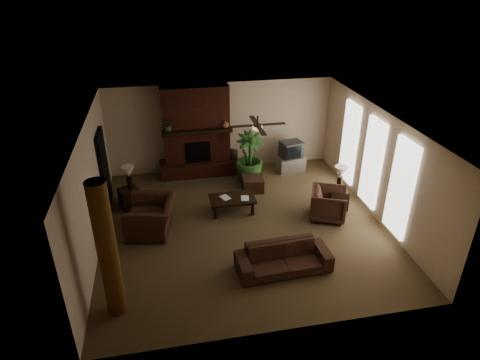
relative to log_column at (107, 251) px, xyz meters
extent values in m
plane|color=brown|center=(2.95, 2.40, -1.40)|extent=(7.00, 7.00, 0.00)
plane|color=silver|center=(2.95, 2.40, 1.40)|extent=(7.00, 7.00, 0.00)
plane|color=#CDB494|center=(2.95, 5.90, 0.00)|extent=(7.00, 0.00, 7.00)
plane|color=#CDB494|center=(2.95, -1.10, 0.00)|extent=(7.00, 0.00, 7.00)
plane|color=#CDB494|center=(-0.55, 2.40, 0.00)|extent=(0.00, 7.00, 7.00)
plane|color=#CDB494|center=(6.45, 2.40, 0.00)|extent=(0.00, 7.00, 7.00)
cube|color=#532216|center=(2.15, 5.65, 0.00)|extent=(2.00, 0.50, 2.80)
cube|color=#532216|center=(2.15, 5.55, -1.17)|extent=(2.40, 0.70, 0.45)
cube|color=black|center=(2.15, 5.39, -0.58)|extent=(0.75, 0.04, 0.65)
cube|color=black|center=(2.15, 5.37, 0.10)|extent=(2.10, 0.28, 0.12)
cube|color=white|center=(6.40, 4.00, -0.05)|extent=(0.08, 0.85, 2.35)
cube|color=white|center=(6.40, 2.60, -0.05)|extent=(0.08, 0.85, 2.35)
cube|color=white|center=(6.40, 1.20, -0.05)|extent=(0.08, 0.85, 2.35)
cylinder|color=brown|center=(0.00, 0.00, 0.00)|extent=(0.36, 0.36, 2.80)
cube|color=black|center=(-0.49, 4.20, -0.35)|extent=(0.10, 1.00, 2.10)
cylinder|color=black|center=(3.35, 2.70, 1.28)|extent=(0.04, 0.04, 0.24)
cylinder|color=black|center=(3.35, 2.70, 1.16)|extent=(0.20, 0.20, 0.06)
ellipsoid|color=#F2BF72|center=(3.35, 2.70, 1.10)|extent=(0.26, 0.26, 0.14)
cube|color=black|center=(3.75, 2.70, 1.17)|extent=(0.55, 0.12, 0.01)
cube|color=black|center=(2.95, 2.70, 1.17)|extent=(0.55, 0.12, 0.01)
cube|color=black|center=(3.35, 3.10, 1.17)|extent=(0.12, 0.55, 0.01)
cube|color=black|center=(3.35, 2.30, 1.17)|extent=(0.12, 0.55, 0.01)
imported|color=#43281C|center=(3.47, 0.55, -1.00)|extent=(2.06, 0.69, 0.79)
imported|color=#43281C|center=(0.68, 2.60, -0.84)|extent=(1.04, 1.40, 1.11)
imported|color=#43281C|center=(5.20, 2.34, -0.95)|extent=(1.10, 1.13, 0.90)
cube|color=black|center=(2.80, 3.10, -1.00)|extent=(1.20, 0.70, 0.06)
cube|color=black|center=(2.30, 2.85, -1.21)|extent=(0.07, 0.07, 0.37)
cube|color=black|center=(3.30, 2.85, -1.21)|extent=(0.07, 0.07, 0.37)
cube|color=black|center=(2.30, 3.35, -1.21)|extent=(0.07, 0.07, 0.37)
cube|color=black|center=(3.30, 3.35, -1.21)|extent=(0.07, 0.07, 0.37)
cube|color=#43281C|center=(3.60, 4.18, -1.20)|extent=(0.66, 0.66, 0.40)
cube|color=silver|center=(5.08, 5.21, -1.15)|extent=(0.90, 0.59, 0.50)
cube|color=#343436|center=(5.05, 5.17, -0.64)|extent=(0.74, 0.63, 0.52)
cube|color=black|center=(5.05, 4.90, -0.64)|extent=(0.51, 0.14, 0.40)
cylinder|color=black|center=(3.24, 5.55, -1.05)|extent=(0.34, 0.34, 0.70)
sphere|color=black|center=(3.24, 5.55, -0.80)|extent=(0.34, 0.34, 0.34)
imported|color=#2D5722|center=(3.63, 4.84, -0.97)|extent=(1.24, 1.71, 0.86)
cube|color=black|center=(0.11, 3.88, -1.12)|extent=(0.65, 0.65, 0.55)
cylinder|color=black|center=(0.15, 3.93, -0.67)|extent=(0.18, 0.18, 0.35)
cone|color=white|center=(0.15, 3.93, -0.35)|extent=(0.46, 0.46, 0.30)
cube|color=black|center=(5.65, 2.78, -1.12)|extent=(0.57, 0.57, 0.55)
cylinder|color=black|center=(5.68, 2.84, -0.67)|extent=(0.15, 0.15, 0.35)
cone|color=white|center=(5.68, 2.84, -0.35)|extent=(0.39, 0.39, 0.30)
imported|color=#2D5722|center=(1.31, 5.42, 0.32)|extent=(0.47, 0.50, 0.33)
imported|color=brown|center=(3.00, 5.37, 0.27)|extent=(0.27, 0.28, 0.22)
imported|color=#999999|center=(2.51, 3.08, -0.83)|extent=(0.21, 0.11, 0.29)
imported|color=#999999|center=(3.01, 3.00, -0.82)|extent=(0.21, 0.06, 0.29)
camera|label=1|loc=(1.18, -6.28, 4.53)|focal=31.02mm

